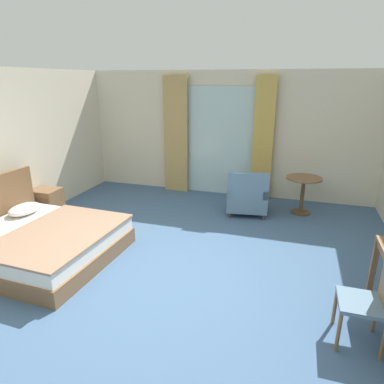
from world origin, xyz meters
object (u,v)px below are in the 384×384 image
object	(u,v)px
round_cafe_table	(303,187)
nightstand	(48,203)
bed	(38,241)
armchair_by_window	(247,197)
desk_chair	(372,297)

from	to	relation	value
round_cafe_table	nightstand	bearing A→B (deg)	-160.08
bed	armchair_by_window	xyz separation A→B (m)	(2.61, 2.56, 0.09)
bed	nightstand	bearing A→B (deg)	124.66
bed	armchair_by_window	distance (m)	3.66
bed	round_cafe_table	size ratio (longest dim) A/B	2.93
nightstand	desk_chair	bearing A→B (deg)	-18.75
round_cafe_table	desk_chair	bearing A→B (deg)	-79.55
bed	nightstand	world-z (taller)	bed
nightstand	armchair_by_window	xyz separation A→B (m)	(3.50, 1.27, 0.07)
armchair_by_window	round_cafe_table	size ratio (longest dim) A/B	1.23
armchair_by_window	round_cafe_table	world-z (taller)	armchair_by_window
desk_chair	round_cafe_table	world-z (taller)	desk_chair
nightstand	round_cafe_table	size ratio (longest dim) A/B	0.77
nightstand	round_cafe_table	distance (m)	4.79
nightstand	round_cafe_table	bearing A→B (deg)	19.92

